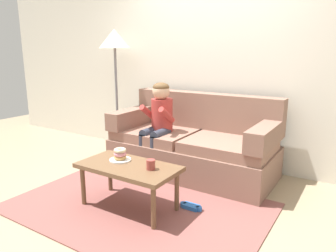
{
  "coord_description": "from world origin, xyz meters",
  "views": [
    {
      "loc": [
        1.74,
        -2.46,
        1.46
      ],
      "look_at": [
        -0.1,
        0.45,
        0.65
      ],
      "focal_mm": 33.88,
      "sensor_mm": 36.0,
      "label": 1
    }
  ],
  "objects": [
    {
      "name": "person_child",
      "position": [
        -0.36,
        0.64,
        0.67
      ],
      "size": [
        0.34,
        0.58,
        1.1
      ],
      "color": "#AD3833",
      "rests_on": "ground"
    },
    {
      "name": "donut_second",
      "position": [
        -0.2,
        -0.25,
        0.5
      ],
      "size": [
        0.15,
        0.15,
        0.04
      ],
      "primitive_type": "torus",
      "rotation": [
        0.0,
        0.0,
        1.28
      ],
      "color": "pink",
      "rests_on": "donut"
    },
    {
      "name": "couch",
      "position": [
        0.02,
        0.85,
        0.35
      ],
      "size": [
        1.96,
        0.9,
        0.95
      ],
      "color": "#846051",
      "rests_on": "ground"
    },
    {
      "name": "plate",
      "position": [
        -0.2,
        -0.25,
        0.44
      ],
      "size": [
        0.21,
        0.21,
        0.01
      ],
      "primitive_type": "cylinder",
      "color": "white",
      "rests_on": "coffee_table"
    },
    {
      "name": "wall_back",
      "position": [
        0.0,
        1.4,
        1.4
      ],
      "size": [
        8.0,
        0.1,
        2.8
      ],
      "primitive_type": "cube",
      "color": "silver",
      "rests_on": "ground"
    },
    {
      "name": "area_rug",
      "position": [
        0.0,
        -0.25,
        0.01
      ],
      "size": [
        2.38,
        1.61,
        0.01
      ],
      "primitive_type": "cube",
      "color": "brown",
      "rests_on": "ground"
    },
    {
      "name": "ground",
      "position": [
        0.0,
        0.0,
        0.0
      ],
      "size": [
        10.0,
        10.0,
        0.0
      ],
      "primitive_type": "plane",
      "color": "#9E896B"
    },
    {
      "name": "toy_controller",
      "position": [
        0.46,
        -0.02,
        0.03
      ],
      "size": [
        0.23,
        0.09,
        0.05
      ],
      "rotation": [
        0.0,
        0.0,
        -0.45
      ],
      "color": "blue",
      "rests_on": "ground"
    },
    {
      "name": "coffee_table",
      "position": [
        -0.06,
        -0.31,
        0.38
      ],
      "size": [
        0.95,
        0.5,
        0.44
      ],
      "color": "brown",
      "rests_on": "ground"
    },
    {
      "name": "mug",
      "position": [
        0.18,
        -0.29,
        0.48
      ],
      "size": [
        0.08,
        0.08,
        0.09
      ],
      "primitive_type": "cylinder",
      "color": "#993D38",
      "rests_on": "coffee_table"
    },
    {
      "name": "donut",
      "position": [
        -0.2,
        -0.25,
        0.47
      ],
      "size": [
        0.15,
        0.15,
        0.04
      ],
      "primitive_type": "torus",
      "rotation": [
        0.0,
        0.0,
        2.81
      ],
      "color": "tan",
      "rests_on": "plate"
    },
    {
      "name": "floor_lamp",
      "position": [
        -1.33,
        1.0,
        1.52
      ],
      "size": [
        0.44,
        0.44,
        1.76
      ],
      "color": "slate",
      "rests_on": "ground"
    },
    {
      "name": "donut_third",
      "position": [
        -0.2,
        -0.25,
        0.54
      ],
      "size": [
        0.13,
        0.13,
        0.04
      ],
      "primitive_type": "torus",
      "rotation": [
        0.0,
        0.0,
        1.48
      ],
      "color": "beige",
      "rests_on": "donut_second"
    }
  ]
}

